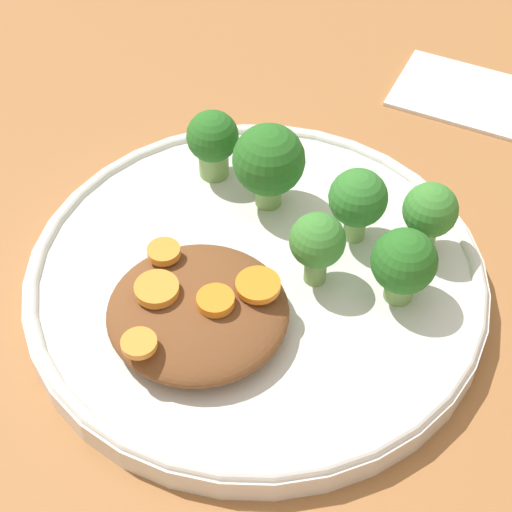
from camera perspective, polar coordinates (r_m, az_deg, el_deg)
ground_plane at (r=0.52m, az=-0.00°, el=-2.35°), size 4.00×4.00×0.00m
plate at (r=0.52m, az=-0.00°, el=-1.54°), size 0.28×0.28×0.02m
stew_mound at (r=0.48m, az=-3.89°, el=-3.73°), size 0.10×0.10×0.02m
broccoli_floret_0 at (r=0.51m, az=6.80°, el=3.73°), size 0.04×0.04×0.05m
broccoli_floret_1 at (r=0.53m, az=0.90°, el=6.30°), size 0.05×0.05×0.06m
broccoli_floret_2 at (r=0.49m, az=4.13°, el=1.09°), size 0.03×0.03×0.05m
broccoli_floret_3 at (r=0.51m, az=11.52°, el=2.86°), size 0.03×0.03×0.05m
broccoli_floret_4 at (r=0.49m, az=9.82°, el=-0.49°), size 0.04×0.04×0.05m
broccoli_floret_5 at (r=0.56m, az=-2.91°, el=7.68°), size 0.03×0.03×0.05m
carrot_slice_0 at (r=0.45m, az=-7.80°, el=-5.79°), size 0.02×0.02×0.00m
carrot_slice_1 at (r=0.47m, az=0.14°, el=-1.95°), size 0.03×0.03×0.00m
carrot_slice_2 at (r=0.46m, az=-2.72°, el=-2.98°), size 0.02×0.02×0.01m
carrot_slice_3 at (r=0.49m, az=-6.17°, el=0.29°), size 0.02×0.02×0.00m
carrot_slice_4 at (r=0.47m, az=-6.63°, el=-2.20°), size 0.02×0.02×0.01m
napkin at (r=0.68m, az=14.26°, el=10.37°), size 0.13×0.11×0.01m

